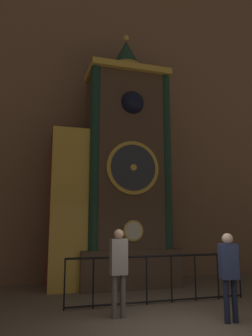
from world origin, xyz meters
name	(u,v)px	position (x,y,z in m)	size (l,w,h in m)	color
cathedral_back_wall	(107,86)	(-0.09, 5.89, 6.90)	(24.00, 0.32, 13.82)	#846047
clock_tower	(116,176)	(-0.04, 4.64, 3.36)	(3.89, 1.81, 8.29)	brown
railing_fence	(159,276)	(0.40, 2.30, 0.62)	(4.51, 0.05, 1.11)	black
visitor_near	(119,264)	(-0.85, 1.41, 1.05)	(0.34, 0.22, 1.75)	#58554F
visitor_far	(229,268)	(1.12, 0.48, 1.01)	(0.38, 0.28, 1.67)	#1B213A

